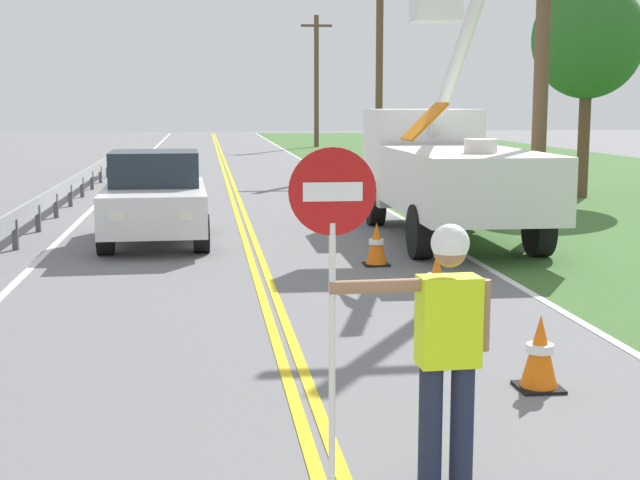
% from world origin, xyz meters
% --- Properties ---
extents(centerline_yellow_left, '(0.11, 110.00, 0.01)m').
position_xyz_m(centerline_yellow_left, '(-0.09, 20.00, 0.01)').
color(centerline_yellow_left, yellow).
rests_on(centerline_yellow_left, ground).
extents(centerline_yellow_right, '(0.11, 110.00, 0.01)m').
position_xyz_m(centerline_yellow_right, '(0.09, 20.00, 0.01)').
color(centerline_yellow_right, yellow).
rests_on(centerline_yellow_right, ground).
extents(edge_line_right, '(0.12, 110.00, 0.01)m').
position_xyz_m(edge_line_right, '(3.60, 20.00, 0.01)').
color(edge_line_right, silver).
rests_on(edge_line_right, ground).
extents(edge_line_left, '(0.12, 110.00, 0.01)m').
position_xyz_m(edge_line_left, '(-3.60, 20.00, 0.01)').
color(edge_line_left, silver).
rests_on(edge_line_left, ground).
extents(flagger_worker, '(1.09, 0.26, 1.83)m').
position_xyz_m(flagger_worker, '(0.73, 3.18, 1.05)').
color(flagger_worker, '#1E2338').
rests_on(flagger_worker, ground).
extents(stop_sign_paddle, '(0.56, 0.04, 2.33)m').
position_xyz_m(stop_sign_paddle, '(-0.04, 3.15, 1.71)').
color(stop_sign_paddle, silver).
rests_on(stop_sign_paddle, ground).
extents(utility_bucket_truck, '(2.72, 6.83, 5.00)m').
position_xyz_m(utility_bucket_truck, '(3.80, 14.75, 1.40)').
color(utility_bucket_truck, white).
rests_on(utility_bucket_truck, ground).
extents(oncoming_sedan_nearest, '(1.99, 4.14, 1.70)m').
position_xyz_m(oncoming_sedan_nearest, '(-1.75, 14.63, 0.83)').
color(oncoming_sedan_nearest, silver).
rests_on(oncoming_sedan_nearest, ground).
extents(utility_pole_near, '(1.80, 0.28, 8.11)m').
position_xyz_m(utility_pole_near, '(5.49, 14.14, 4.24)').
color(utility_pole_near, brown).
rests_on(utility_pole_near, ground).
extents(utility_pole_mid, '(1.80, 0.28, 8.08)m').
position_xyz_m(utility_pole_mid, '(5.94, 32.39, 4.22)').
color(utility_pole_mid, brown).
rests_on(utility_pole_mid, ground).
extents(utility_pole_far, '(1.80, 0.28, 7.60)m').
position_xyz_m(utility_pole_far, '(5.81, 50.89, 3.98)').
color(utility_pole_far, brown).
rests_on(utility_pole_far, ground).
extents(traffic_cone_lead, '(0.40, 0.40, 0.70)m').
position_xyz_m(traffic_cone_lead, '(2.17, 5.22, 0.34)').
color(traffic_cone_lead, orange).
rests_on(traffic_cone_lead, ground).
extents(traffic_cone_mid, '(0.40, 0.40, 0.70)m').
position_xyz_m(traffic_cone_mid, '(2.11, 8.68, 0.34)').
color(traffic_cone_mid, orange).
rests_on(traffic_cone_mid, ground).
extents(traffic_cone_tail, '(0.40, 0.40, 0.70)m').
position_xyz_m(traffic_cone_tail, '(1.90, 11.70, 0.34)').
color(traffic_cone_tail, orange).
rests_on(traffic_cone_tail, ground).
extents(guardrail_left_shoulder, '(0.10, 32.00, 0.71)m').
position_xyz_m(guardrail_left_shoulder, '(-4.20, 15.18, 0.52)').
color(guardrail_left_shoulder, '#9EA0A3').
rests_on(guardrail_left_shoulder, ground).
extents(roadside_tree_verge, '(3.00, 3.00, 5.90)m').
position_xyz_m(roadside_tree_verge, '(9.52, 21.36, 4.27)').
color(roadside_tree_verge, brown).
rests_on(roadside_tree_verge, ground).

